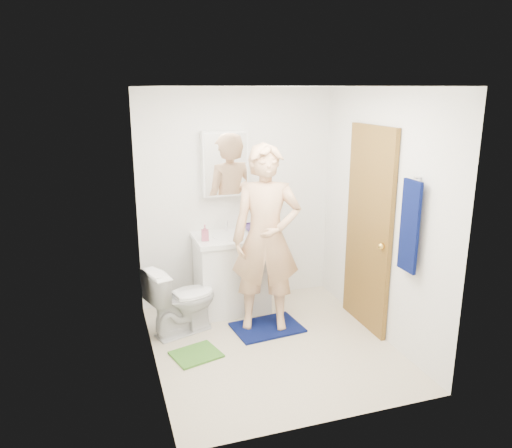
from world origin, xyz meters
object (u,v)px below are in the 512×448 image
at_px(medicine_cabinet, 225,164).
at_px(man, 266,239).
at_px(vanity_cabinet, 232,275).
at_px(soap_dispenser, 205,233).
at_px(towel, 410,226).
at_px(toilet, 182,299).
at_px(toothbrush_cup, 250,227).

height_order(medicine_cabinet, man, medicine_cabinet).
distance_m(vanity_cabinet, soap_dispenser, 0.62).
xyz_separation_m(towel, toilet, (-1.79, 1.11, -0.90)).
relative_size(soap_dispenser, toothbrush_cup, 1.53).
bearing_deg(towel, vanity_cabinet, 128.47).
distance_m(medicine_cabinet, soap_dispenser, 0.79).
bearing_deg(toilet, towel, -140.44).
distance_m(medicine_cabinet, toilet, 1.51).
relative_size(medicine_cabinet, toothbrush_cup, 6.33).
relative_size(vanity_cabinet, man, 0.43).
relative_size(medicine_cabinet, man, 0.38).
relative_size(vanity_cabinet, toilet, 1.13).
distance_m(towel, toothbrush_cup, 1.88).
xyz_separation_m(medicine_cabinet, man, (0.22, -0.76, -0.65)).
bearing_deg(medicine_cabinet, vanity_cabinet, -90.00).
distance_m(vanity_cabinet, man, 0.80).
relative_size(towel, man, 0.43).
height_order(vanity_cabinet, toilet, vanity_cabinet).
bearing_deg(towel, toilet, 148.29).
height_order(soap_dispenser, toothbrush_cup, soap_dispenser).
distance_m(towel, soap_dispenser, 2.07).
bearing_deg(man, toothbrush_cup, 105.09).
bearing_deg(towel, toothbrush_cup, 120.10).
height_order(medicine_cabinet, soap_dispenser, medicine_cabinet).
bearing_deg(towel, man, 135.40).
xyz_separation_m(vanity_cabinet, toilet, (-0.61, -0.38, -0.05)).
distance_m(toilet, man, 1.03).
bearing_deg(vanity_cabinet, toothbrush_cup, 24.76).
height_order(soap_dispenser, man, man).
distance_m(medicine_cabinet, man, 1.02).
xyz_separation_m(vanity_cabinet, soap_dispenser, (-0.30, -0.08, 0.53)).
height_order(towel, toothbrush_cup, towel).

